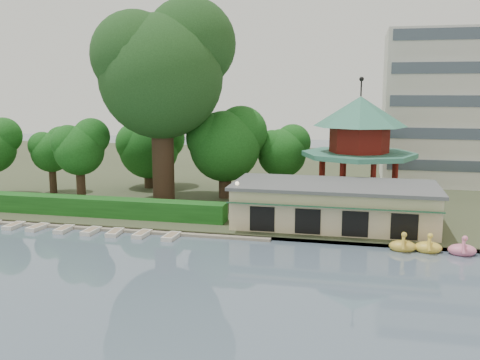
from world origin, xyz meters
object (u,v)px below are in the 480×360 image
(dock, at_px, (92,227))
(boathouse, at_px, (334,204))
(pavilion, at_px, (359,139))
(big_tree, at_px, (163,66))

(dock, distance_m, boathouse, 22.62)
(dock, bearing_deg, boathouse, 12.24)
(pavilion, bearing_deg, boathouse, -101.28)
(dock, xyz_separation_m, boathouse, (22.00, 4.77, 2.25))
(boathouse, xyz_separation_m, pavilion, (2.00, 10.03, 5.11))
(dock, distance_m, big_tree, 19.02)
(boathouse, bearing_deg, pavilion, 78.72)
(boathouse, height_order, pavilion, pavilion)
(pavilion, xyz_separation_m, big_tree, (-20.82, -3.78, 7.81))
(boathouse, distance_m, pavilion, 11.43)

